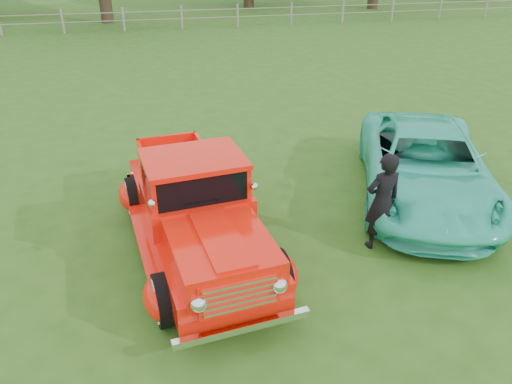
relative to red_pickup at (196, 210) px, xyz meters
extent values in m
plane|color=#285015|center=(1.35, -1.26, -0.80)|extent=(140.00, 140.00, 0.00)
ellipsoid|color=#306625|center=(-16.65, 56.74, -5.75)|extent=(84.00, 60.00, 18.00)
ellipsoid|color=#306625|center=(21.35, 60.74, -4.65)|extent=(72.00, 52.00, 14.00)
cube|color=gray|center=(1.35, 20.74, -0.25)|extent=(48.00, 0.04, 0.04)
cube|color=gray|center=(1.35, 20.74, 0.15)|extent=(48.00, 0.04, 0.04)
cylinder|color=black|center=(-0.62, -1.61, -0.42)|extent=(0.34, 0.79, 0.76)
cylinder|color=black|center=(1.03, -1.39, -0.42)|extent=(0.34, 0.79, 0.76)
cylinder|color=black|center=(-1.04, 1.46, -0.42)|extent=(0.34, 0.79, 0.76)
cylinder|color=black|center=(0.61, 1.68, -0.42)|extent=(0.34, 0.79, 0.76)
cube|color=red|center=(-0.01, 0.04, -0.22)|extent=(2.17, 4.78, 0.44)
ellipsoid|color=red|center=(-0.69, -1.62, -0.38)|extent=(0.51, 0.80, 0.54)
ellipsoid|color=red|center=(1.10, -1.38, -0.38)|extent=(0.51, 0.80, 0.54)
ellipsoid|color=red|center=(-1.11, 1.45, -0.38)|extent=(0.51, 0.80, 0.54)
ellipsoid|color=red|center=(0.68, 1.69, -0.38)|extent=(0.51, 0.80, 0.54)
cube|color=red|center=(0.20, -1.50, 0.17)|extent=(1.53, 1.77, 0.42)
cube|color=red|center=(0.01, -0.06, 0.19)|extent=(1.76, 1.55, 0.44)
cube|color=black|center=(0.01, -0.06, 0.66)|extent=(1.58, 1.30, 0.50)
cube|color=red|center=(0.01, -0.06, 0.94)|extent=(1.67, 1.41, 0.08)
cube|color=red|center=(-0.19, 1.37, 0.15)|extent=(1.43, 2.09, 0.45)
cube|color=white|center=(0.31, -2.30, 0.05)|extent=(1.07, 0.24, 0.50)
cube|color=white|center=(0.33, -2.40, -0.38)|extent=(1.80, 0.34, 0.10)
cube|color=white|center=(-0.33, 2.43, -0.38)|extent=(1.71, 0.33, 0.10)
imported|color=#33CDAC|center=(4.63, 0.99, -0.09)|extent=(4.00, 5.60, 1.42)
imported|color=black|center=(3.03, -0.46, 0.07)|extent=(0.68, 0.49, 1.73)
camera|label=1|loc=(-0.48, -7.05, 4.08)|focal=35.00mm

